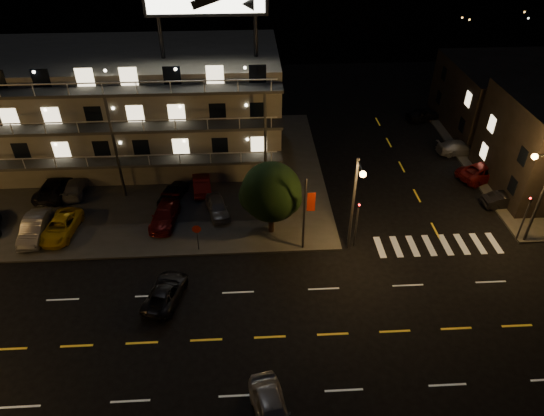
{
  "coord_description": "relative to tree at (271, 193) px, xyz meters",
  "views": [
    {
      "loc": [
        1.0,
        -19.92,
        24.54
      ],
      "look_at": [
        2.59,
        8.0,
        4.26
      ],
      "focal_mm": 32.0,
      "sensor_mm": 36.0,
      "label": 1
    }
  ],
  "objects": [
    {
      "name": "ground",
      "position": [
        -2.64,
        -10.56,
        -3.78
      ],
      "size": [
        140.0,
        140.0,
        0.0
      ],
      "primitive_type": "plane",
      "color": "black",
      "rests_on": "ground"
    },
    {
      "name": "curb_nw",
      "position": [
        -16.64,
        9.44,
        -3.7
      ],
      "size": [
        44.0,
        24.0,
        0.15
      ],
      "primitive_type": "cube",
      "color": "#363634",
      "rests_on": "ground"
    },
    {
      "name": "curb_ne",
      "position": [
        27.36,
        9.44,
        -3.7
      ],
      "size": [
        16.0,
        24.0,
        0.15
      ],
      "primitive_type": "cube",
      "color": "#363634",
      "rests_on": "ground"
    },
    {
      "name": "motel",
      "position": [
        -12.58,
        13.32,
        1.56
      ],
      "size": [
        28.0,
        13.8,
        18.1
      ],
      "color": "gray",
      "rests_on": "ground"
    },
    {
      "name": "side_bldg_back",
      "position": [
        27.35,
        17.44,
        -0.28
      ],
      "size": [
        14.06,
        12.0,
        7.0
      ],
      "color": "black",
      "rests_on": "ground"
    },
    {
      "name": "streetlight_nc",
      "position": [
        5.86,
        -2.63,
        1.18
      ],
      "size": [
        0.44,
        1.92,
        8.0
      ],
      "color": "#2D2D30",
      "rests_on": "ground"
    },
    {
      "name": "streetlight_ne",
      "position": [
        19.5,
        -2.26,
        1.18
      ],
      "size": [
        1.92,
        0.44,
        8.0
      ],
      "color": "#2D2D30",
      "rests_on": "ground"
    },
    {
      "name": "signal_nw",
      "position": [
        6.36,
        -2.07,
        -1.21
      ],
      "size": [
        0.2,
        0.27,
        4.6
      ],
      "color": "#2D2D30",
      "rests_on": "ground"
    },
    {
      "name": "signal_ne",
      "position": [
        19.36,
        -2.06,
        -1.21
      ],
      "size": [
        0.27,
        0.2,
        4.6
      ],
      "color": "#2D2D30",
      "rests_on": "ground"
    },
    {
      "name": "banner_north",
      "position": [
        2.45,
        -2.16,
        -0.35
      ],
      "size": [
        0.83,
        0.16,
        6.4
      ],
      "color": "#2D2D30",
      "rests_on": "ground"
    },
    {
      "name": "stop_sign",
      "position": [
        -5.64,
        -1.99,
        -2.07
      ],
      "size": [
        0.91,
        0.11,
        2.61
      ],
      "color": "#2D2D30",
      "rests_on": "ground"
    },
    {
      "name": "tree",
      "position": [
        0.0,
        0.0,
        0.0
      ],
      "size": [
        4.85,
        4.67,
        6.11
      ],
      "color": "black",
      "rests_on": "curb_nw"
    },
    {
      "name": "lot_car_1",
      "position": [
        -18.62,
        0.45,
        -2.87
      ],
      "size": [
        1.84,
        4.67,
        1.51
      ],
      "primitive_type": "imported",
      "rotation": [
        0.0,
        0.0,
        0.05
      ],
      "color": "gray",
      "rests_on": "curb_nw"
    },
    {
      "name": "lot_car_2",
      "position": [
        -16.66,
        0.63,
        -2.97
      ],
      "size": [
        2.71,
        4.95,
        1.32
      ],
      "primitive_type": "imported",
      "rotation": [
        0.0,
        0.0,
        -0.12
      ],
      "color": "yellow",
      "rests_on": "curb_nw"
    },
    {
      "name": "lot_car_3",
      "position": [
        -8.59,
        1.71,
        -2.96
      ],
      "size": [
        2.44,
        4.84,
        1.35
      ],
      "primitive_type": "imported",
      "rotation": [
        0.0,
        0.0,
        -0.12
      ],
      "color": "#610F0D",
      "rests_on": "curb_nw"
    },
    {
      "name": "lot_car_4",
      "position": [
        -4.34,
        2.61,
        -2.98
      ],
      "size": [
        2.44,
        4.08,
        1.3
      ],
      "primitive_type": "imported",
      "rotation": [
        0.0,
        0.0,
        0.25
      ],
      "color": "gray",
      "rests_on": "curb_nw"
    },
    {
      "name": "lot_car_6",
      "position": [
        -18.74,
        6.51,
        -2.89
      ],
      "size": [
        3.06,
        5.58,
        1.48
      ],
      "primitive_type": "imported",
      "rotation": [
        0.0,
        0.0,
        3.03
      ],
      "color": "black",
      "rests_on": "curb_nw"
    },
    {
      "name": "lot_car_7",
      "position": [
        -17.03,
        6.53,
        -2.98
      ],
      "size": [
        2.0,
        4.54,
        1.3
      ],
      "primitive_type": "imported",
      "rotation": [
        0.0,
        0.0,
        3.18
      ],
      "color": "gray",
      "rests_on": "curb_nw"
    },
    {
      "name": "lot_car_8",
      "position": [
        -8.28,
        5.01,
        -2.95
      ],
      "size": [
        2.74,
        4.28,
        1.36
      ],
      "primitive_type": "imported",
      "rotation": [
        0.0,
        0.0,
        2.83
      ],
      "color": "black",
      "rests_on": "curb_nw"
    },
    {
      "name": "lot_car_9",
      "position": [
        -5.89,
        6.38,
        -2.92
      ],
      "size": [
        2.04,
        4.47,
        1.42
      ],
      "primitive_type": "imported",
      "rotation": [
        0.0,
        0.0,
        3.27
      ],
      "color": "#610F0D",
      "rests_on": "curb_nw"
    },
    {
      "name": "side_car_0",
      "position": [
        20.36,
        2.48,
        -3.15
      ],
      "size": [
        3.93,
        1.59,
        1.27
      ],
      "primitive_type": "imported",
      "rotation": [
        0.0,
        0.0,
        1.64
      ],
      "color": "black",
      "rests_on": "ground"
    },
    {
      "name": "side_car_1",
      "position": [
        20.41,
        7.03,
        -3.04
      ],
      "size": [
        5.85,
        4.21,
        1.48
      ],
      "primitive_type": "imported",
      "rotation": [
        0.0,
        0.0,
        1.94
      ],
      "color": "#610F0D",
      "rests_on": "ground"
    },
    {
      "name": "side_car_2",
      "position": [
        19.83,
        11.77,
        -3.12
      ],
      "size": [
        4.67,
        2.14,
        1.32
      ],
      "primitive_type": "imported",
      "rotation": [
        0.0,
        0.0,
        1.63
      ],
      "color": "gray",
      "rests_on": "ground"
    },
    {
      "name": "side_car_3",
      "position": [
        18.55,
        19.65,
        -3.11
      ],
      "size": [
        4.23,
        2.61,
        1.35
      ],
      "primitive_type": "imported",
      "rotation": [
        0.0,
        0.0,
        1.85
      ],
      "color": "black",
      "rests_on": "ground"
    },
    {
      "name": "road_car_east",
      "position": [
        -0.85,
        -16.03,
        -3.01
      ],
      "size": [
        2.65,
        4.77,
        1.53
      ],
      "primitive_type": "imported",
      "rotation": [
        0.0,
        0.0,
        0.2
      ],
      "color": "gray",
      "rests_on": "ground"
    },
    {
      "name": "road_car_west",
      "position": [
        -7.54,
        -6.86,
        -3.15
      ],
      "size": [
        3.15,
        4.87,
        1.25
      ],
      "primitive_type": "imported",
      "rotation": [
        0.0,
        0.0,
        2.88
      ],
      "color": "black",
      "rests_on": "ground"
    }
  ]
}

